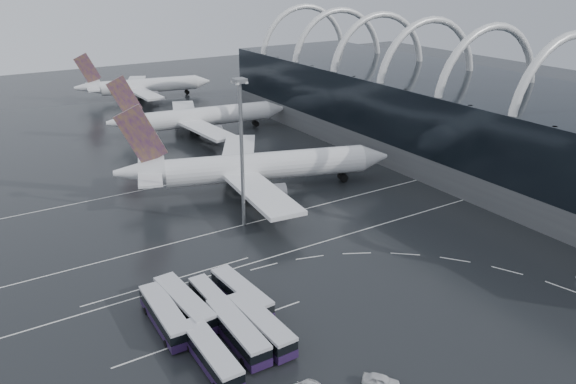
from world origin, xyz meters
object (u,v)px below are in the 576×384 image
floodlight_mast (241,136)px  gse_cart_belly_c (261,202)px  bus_row_far_c (261,325)px  bus_row_near_b (184,304)px  bus_row_near_d (242,294)px  bus_row_far_b (238,331)px  gse_cart_belly_b (294,165)px  gse_cart_belly_d (346,169)px  van_curve_b (381,381)px  airliner_gate_c (142,86)px  airliner_main (253,168)px  bus_row_near_c (214,302)px  bus_row_near_a (165,315)px  bus_row_far_a (211,354)px  gse_cart_belly_e (264,170)px  airliner_gate_b (198,118)px

floodlight_mast → gse_cart_belly_c: 19.81m
bus_row_far_c → floodlight_mast: size_ratio=0.48×
bus_row_near_b → gse_cart_belly_c: bus_row_near_b is taller
bus_row_near_d → bus_row_far_b: size_ratio=0.97×
gse_cart_belly_b → gse_cart_belly_d: gse_cart_belly_b is taller
floodlight_mast → van_curve_b: bearing=-98.6°
airliner_gate_c → gse_cart_belly_b: (5.98, -95.77, -3.77)m
airliner_main → bus_row_near_c: size_ratio=4.97×
gse_cart_belly_b → bus_row_far_b: bearing=-128.8°
airliner_main → gse_cart_belly_c: (-2.84, -8.30, -4.58)m
bus_row_near_a → bus_row_far_a: (1.86, -10.87, -0.07)m
bus_row_near_b → bus_row_near_d: bearing=-105.1°
bus_row_far_b → gse_cart_belly_c: bus_row_far_b is taller
bus_row_far_b → bus_row_near_c: bearing=-2.3°
bus_row_near_d → floodlight_mast: bearing=-32.3°
bus_row_near_d → bus_row_far_a: 14.08m
bus_row_far_a → gse_cart_belly_d: 75.14m
van_curve_b → floodlight_mast: floodlight_mast is taller
bus_row_near_a → bus_row_near_d: bus_row_near_a is taller
bus_row_near_a → gse_cart_belly_c: (32.20, 30.03, -1.23)m
gse_cart_belly_d → bus_row_near_b: bearing=-147.7°
airliner_gate_c → van_curve_b: size_ratio=11.25×
floodlight_mast → airliner_gate_c: bearing=80.4°
bus_row_near_c → gse_cart_belly_c: bearing=-40.0°
floodlight_mast → gse_cart_belly_b: size_ratio=11.41×
gse_cart_belly_b → gse_cart_belly_d: 13.02m
bus_row_far_a → floodlight_mast: 44.20m
van_curve_b → gse_cart_belly_b: (33.46, 71.07, -0.08)m
airliner_gate_c → bus_row_far_a: airliner_gate_c is taller
floodlight_mast → gse_cart_belly_e: 34.37m
floodlight_mast → bus_row_near_c: bearing=-126.4°
airliner_gate_c → gse_cart_belly_c: 112.70m
floodlight_mast → gse_cart_belly_b: bearing=41.0°
gse_cart_belly_b → airliner_gate_b: bearing=100.8°
bus_row_near_d → bus_row_far_c: bus_row_far_c is taller
airliner_main → gse_cart_belly_b: 18.20m
bus_row_far_b → floodlight_mast: size_ratio=0.48×
bus_row_far_b → gse_cart_belly_c: size_ratio=6.08×
airliner_gate_c → bus_row_near_c: airliner_gate_c is taller
bus_row_far_c → gse_cart_belly_d: (49.85, 45.75, -1.32)m
gse_cart_belly_c → bus_row_near_c: bearing=-129.5°
bus_row_near_a → bus_row_near_d: bearing=-91.5°
bus_row_near_a → bus_row_far_c: bus_row_near_a is taller
gse_cart_belly_b → gse_cart_belly_c: gse_cart_belly_b is taller
airliner_gate_c → bus_row_far_b: (-38.08, -150.50, -2.61)m
bus_row_near_b → floodlight_mast: bearing=-47.4°
floodlight_mast → gse_cart_belly_d: bearing=20.8°
airliner_main → bus_row_near_d: 45.64m
airliner_gate_b → bus_row_far_a: size_ratio=4.11×
gse_cart_belly_e → gse_cart_belly_b: bearing=-6.8°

